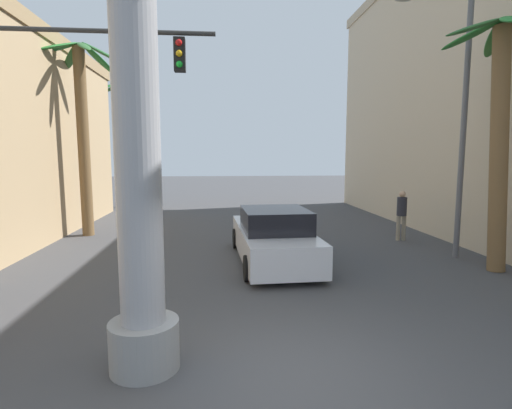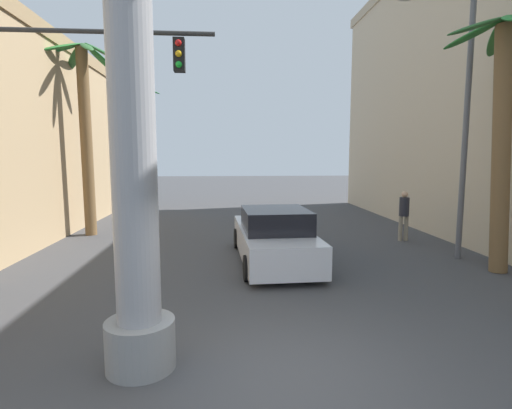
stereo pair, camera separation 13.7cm
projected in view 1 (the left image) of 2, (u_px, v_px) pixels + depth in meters
The scene contains 8 objects.
ground_plane at pixel (244, 235), 15.20m from camera, with size 89.12×89.12×0.00m, color #424244.
street_lamp at pixel (454, 103), 11.33m from camera, with size 2.34×0.28×7.54m.
traffic_light_mast at pixel (50, 106), 8.44m from camera, with size 5.21×0.32×5.71m.
car_lead at pixel (273, 237), 11.33m from camera, with size 2.19×5.11×1.56m.
palm_tree_far_left at pixel (126, 125), 22.94m from camera, with size 3.41×3.46×7.26m.
palm_tree_near_right at pixel (500, 120), 10.17m from camera, with size 3.18×2.99×6.46m.
palm_tree_mid_left at pixel (82, 120), 14.64m from camera, with size 3.31×3.01×7.13m.
pedestrian_mid_right at pixel (402, 212), 14.17m from camera, with size 0.36×0.36×1.77m.
Camera 1 is at (-0.90, -4.92, 3.02)m, focal length 28.00 mm.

